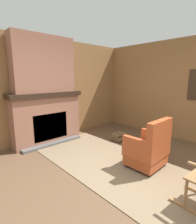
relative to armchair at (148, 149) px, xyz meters
The scene contains 10 objects.
ground_plane 0.82m from the armchair, 86.46° to the right, with size 14.00×14.00×0.00m, color brown.
wood_panel_wall_left 2.96m from the armchair, 164.76° to the right, with size 0.06×6.03×2.63m.
wood_panel_wall_back 2.23m from the armchair, 88.57° to the left, with size 6.03×0.09×2.63m.
fireplace_hearth 2.58m from the armchair, 163.31° to the right, with size 0.62×1.80×1.28m.
chimney_breast 3.03m from the armchair, 163.39° to the right, with size 0.36×1.50×1.32m.
area_rug 0.72m from the armchair, 141.78° to the right, with size 3.71×1.64×0.01m.
armchair is the anchor object (origin of this frame).
firewood_stack 1.49m from the armchair, 151.83° to the left, with size 0.35×0.34×0.21m.
oil_lamp_vase 2.99m from the armchair, 153.59° to the right, with size 0.12×0.12×0.30m.
storage_case 2.71m from the armchair, behind, with size 0.17×0.24×0.13m.
Camera 1 is at (1.52, -1.98, 1.65)m, focal length 28.00 mm.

